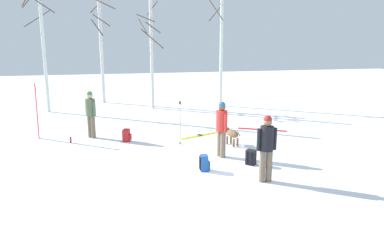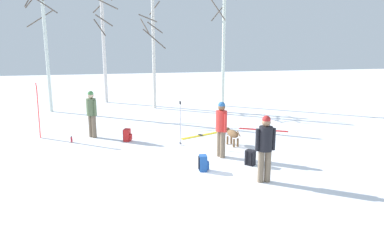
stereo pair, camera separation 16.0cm
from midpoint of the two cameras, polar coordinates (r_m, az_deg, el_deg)
name	(u,v)px [view 1 (the left image)]	position (r m, az deg, el deg)	size (l,w,h in m)	color
ground_plane	(193,178)	(9.71, -0.31, -8.96)	(60.00, 60.00, 0.00)	white
person_0	(91,111)	(13.83, -15.73, 1.30)	(0.38, 0.41, 1.72)	#72604C
person_1	(267,144)	(9.35, 10.97, -3.70)	(0.52, 0.34, 1.72)	#72604C
person_2	(222,126)	(11.14, 4.19, -0.89)	(0.34, 0.50, 1.72)	#72604C
dog	(232,134)	(12.57, 5.80, -2.16)	(0.37, 0.87, 0.57)	brown
ski_pair_planted_0	(37,111)	(14.30, -23.15, 1.22)	(0.11, 0.25, 2.03)	red
ski_pair_lying_0	(201,135)	(13.82, 1.04, -2.37)	(1.74, 0.91, 0.05)	yellow
ski_pair_lying_1	(262,130)	(14.91, 10.47, -1.47)	(1.76, 1.06, 0.05)	red
ski_poles_0	(180,122)	(12.38, -2.22, -0.33)	(0.07, 0.21, 1.52)	#B2B2BC
backpack_0	(204,163)	(10.16, 1.47, -6.69)	(0.31, 0.28, 0.44)	#1E4C99
backpack_1	(251,157)	(10.76, 8.68, -5.74)	(0.35, 0.34, 0.44)	black
backpack_2	(127,135)	(13.20, -10.40, -2.37)	(0.33, 0.31, 0.44)	red
water_bottle_0	(71,140)	(13.55, -18.58, -2.95)	(0.07, 0.07, 0.21)	red
birch_tree_0	(42,32)	(19.30, -22.45, 12.48)	(1.60, 1.65, 7.39)	silver
birch_tree_1	(101,42)	(21.26, -14.09, 11.60)	(1.37, 1.38, 6.39)	silver
birch_tree_2	(151,52)	(18.99, -6.54, 10.47)	(1.27, 1.12, 5.52)	silver
birch_tree_3	(221,33)	(19.67, 4.31, 13.29)	(1.24, 1.37, 7.35)	silver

